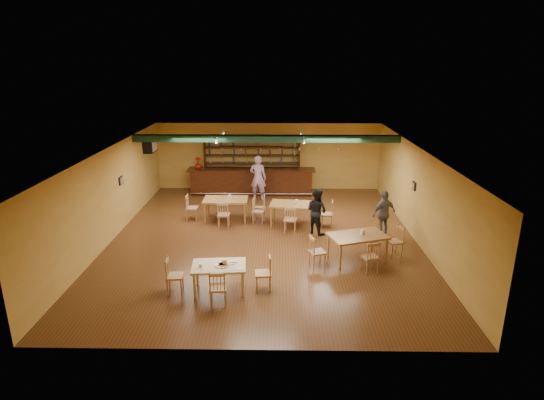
{
  "coord_description": "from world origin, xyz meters",
  "views": [
    {
      "loc": [
        0.5,
        -13.83,
        5.72
      ],
      "look_at": [
        0.26,
        0.6,
        1.15
      ],
      "focal_mm": 29.52,
      "sensor_mm": 36.0,
      "label": 1
    }
  ],
  "objects_px": {
    "dining_table_a": "(226,209)",
    "dining_table_d": "(357,248)",
    "dining_table_b": "(292,214)",
    "near_table": "(219,278)",
    "bar_counter": "(252,181)",
    "patron_bar": "(258,178)",
    "patron_right_a": "(317,211)"
  },
  "relations": [
    {
      "from": "near_table",
      "to": "patron_right_a",
      "type": "relative_size",
      "value": 0.86
    },
    {
      "from": "dining_table_a",
      "to": "bar_counter",
      "type": "bearing_deg",
      "value": 77.19
    },
    {
      "from": "dining_table_b",
      "to": "near_table",
      "type": "bearing_deg",
      "value": -105.02
    },
    {
      "from": "bar_counter",
      "to": "dining_table_a",
      "type": "distance_m",
      "value": 3.45
    },
    {
      "from": "patron_bar",
      "to": "dining_table_d",
      "type": "bearing_deg",
      "value": 128.25
    },
    {
      "from": "dining_table_b",
      "to": "dining_table_d",
      "type": "xyz_separation_m",
      "value": [
        1.82,
        -3.01,
        0.01
      ]
    },
    {
      "from": "dining_table_a",
      "to": "dining_table_d",
      "type": "height_order",
      "value": "dining_table_d"
    },
    {
      "from": "bar_counter",
      "to": "dining_table_d",
      "type": "relative_size",
      "value": 3.39
    },
    {
      "from": "dining_table_a",
      "to": "patron_bar",
      "type": "bearing_deg",
      "value": 66.7
    },
    {
      "from": "dining_table_d",
      "to": "dining_table_a",
      "type": "bearing_deg",
      "value": 122.31
    },
    {
      "from": "bar_counter",
      "to": "dining_table_a",
      "type": "height_order",
      "value": "bar_counter"
    },
    {
      "from": "dining_table_b",
      "to": "near_table",
      "type": "relative_size",
      "value": 1.16
    },
    {
      "from": "dining_table_a",
      "to": "dining_table_d",
      "type": "distance_m",
      "value": 5.51
    },
    {
      "from": "dining_table_a",
      "to": "patron_right_a",
      "type": "bearing_deg",
      "value": -21.48
    },
    {
      "from": "near_table",
      "to": "patron_bar",
      "type": "relative_size",
      "value": 0.71
    },
    {
      "from": "bar_counter",
      "to": "dining_table_b",
      "type": "relative_size",
      "value": 3.51
    },
    {
      "from": "bar_counter",
      "to": "dining_table_a",
      "type": "xyz_separation_m",
      "value": [
        -0.75,
        -3.36,
        -0.16
      ]
    },
    {
      "from": "dining_table_d",
      "to": "patron_bar",
      "type": "height_order",
      "value": "patron_bar"
    },
    {
      "from": "near_table",
      "to": "dining_table_b",
      "type": "bearing_deg",
      "value": 62.97
    },
    {
      "from": "dining_table_b",
      "to": "dining_table_d",
      "type": "height_order",
      "value": "dining_table_d"
    },
    {
      "from": "patron_bar",
      "to": "patron_right_a",
      "type": "height_order",
      "value": "patron_bar"
    },
    {
      "from": "patron_bar",
      "to": "patron_right_a",
      "type": "relative_size",
      "value": 1.21
    },
    {
      "from": "dining_table_a",
      "to": "dining_table_b",
      "type": "distance_m",
      "value": 2.49
    },
    {
      "from": "near_table",
      "to": "dining_table_d",
      "type": "bearing_deg",
      "value": 21.2
    },
    {
      "from": "dining_table_a",
      "to": "near_table",
      "type": "height_order",
      "value": "dining_table_a"
    },
    {
      "from": "dining_table_d",
      "to": "near_table",
      "type": "xyz_separation_m",
      "value": [
        -3.83,
        -1.86,
        -0.05
      ]
    },
    {
      "from": "bar_counter",
      "to": "dining_table_d",
      "type": "height_order",
      "value": "bar_counter"
    },
    {
      "from": "bar_counter",
      "to": "patron_right_a",
      "type": "distance_m",
      "value": 5.26
    },
    {
      "from": "bar_counter",
      "to": "patron_bar",
      "type": "distance_m",
      "value": 0.97
    },
    {
      "from": "patron_bar",
      "to": "dining_table_a",
      "type": "bearing_deg",
      "value": 77.22
    },
    {
      "from": "patron_right_a",
      "to": "dining_table_a",
      "type": "bearing_deg",
      "value": 23.03
    },
    {
      "from": "dining_table_b",
      "to": "near_table",
      "type": "distance_m",
      "value": 5.27
    }
  ]
}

